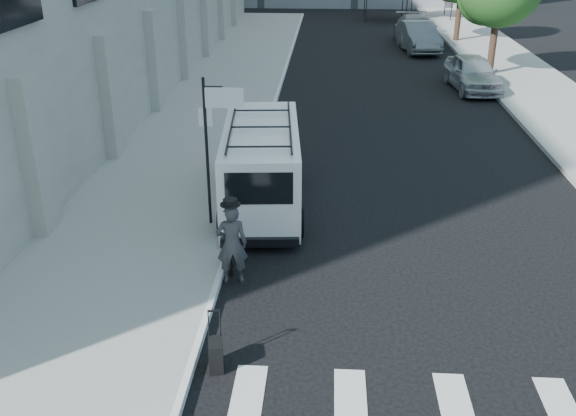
# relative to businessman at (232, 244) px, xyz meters

# --- Properties ---
(ground) EXTENTS (120.00, 120.00, 0.00)m
(ground) POSITION_rel_businessman_xyz_m (1.72, -0.79, -0.86)
(ground) COLOR black
(ground) RESTS_ON ground
(sidewalk_left) EXTENTS (4.50, 48.00, 0.15)m
(sidewalk_left) POSITION_rel_businessman_xyz_m (-2.53, 15.21, -0.78)
(sidewalk_left) COLOR gray
(sidewalk_left) RESTS_ON ground
(sidewalk_right) EXTENTS (4.00, 56.00, 0.15)m
(sidewalk_right) POSITION_rel_businessman_xyz_m (10.72, 19.21, -0.78)
(sidewalk_right) COLOR gray
(sidewalk_right) RESTS_ON ground
(sign_pole) EXTENTS (1.03, 0.07, 3.50)m
(sign_pole) POSITION_rel_businessman_xyz_m (-0.65, 2.41, 1.79)
(sign_pole) COLOR black
(sign_pole) RESTS_ON sidewalk_left
(businessman) EXTENTS (0.68, 0.50, 1.72)m
(businessman) POSITION_rel_businessman_xyz_m (0.00, 0.00, 0.00)
(businessman) COLOR #38373A
(businessman) RESTS_ON ground
(briefcase) EXTENTS (0.29, 0.45, 0.34)m
(briefcase) POSITION_rel_businessman_xyz_m (-0.18, 0.40, -0.69)
(briefcase) COLOR black
(briefcase) RESTS_ON ground
(suitcase) EXTENTS (0.29, 0.41, 1.04)m
(suitcase) POSITION_rel_businessman_xyz_m (0.12, -2.79, -0.58)
(suitcase) COLOR black
(suitcase) RESTS_ON ground
(cargo_van) EXTENTS (2.32, 5.69, 2.11)m
(cargo_van) POSITION_rel_businessman_xyz_m (0.20, 3.90, 0.24)
(cargo_van) COLOR white
(cargo_van) RESTS_ON ground
(parked_car_a) EXTENTS (2.12, 4.48, 1.48)m
(parked_car_a) POSITION_rel_businessman_xyz_m (7.98, 16.57, -0.12)
(parked_car_a) COLOR #A0A3A8
(parked_car_a) RESTS_ON ground
(parked_car_b) EXTENTS (2.17, 4.89, 1.56)m
(parked_car_b) POSITION_rel_businessman_xyz_m (6.72, 25.37, -0.08)
(parked_car_b) COLOR slate
(parked_car_b) RESTS_ON ground
(parked_car_c) EXTENTS (2.31, 5.48, 1.58)m
(parked_car_c) POSITION_rel_businessman_xyz_m (6.86, 27.68, -0.07)
(parked_car_c) COLOR gray
(parked_car_c) RESTS_ON ground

